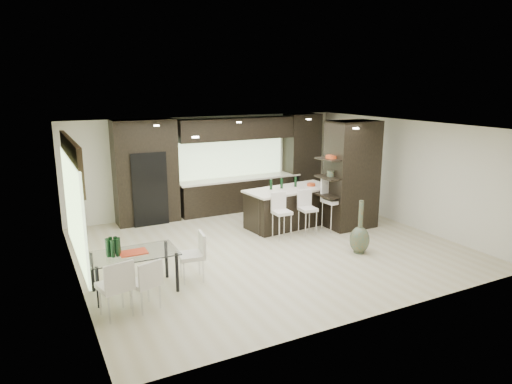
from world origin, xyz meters
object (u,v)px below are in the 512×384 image
floor_vase (360,227)px  chair_far (115,290)px  stool_right (333,210)px  chair_end (192,259)px  bench (284,217)px  dining_table (135,272)px  chair_near (145,286)px  stool_mid (308,217)px  kitchen_island (290,207)px  stool_left (282,221)px

floor_vase → chair_far: size_ratio=1.33×
stool_right → chair_end: stool_right is taller
bench → floor_vase: bearing=-96.4°
chair_far → dining_table: bearing=45.1°
chair_near → stool_mid: bearing=4.8°
stool_mid → stool_right: (0.73, -0.04, 0.09)m
stool_right → chair_end: 4.30m
kitchen_island → chair_near: kitchen_island is taller
kitchen_island → bench: kitchen_island is taller
floor_vase → stool_mid: bearing=100.9°
stool_left → chair_end: size_ratio=1.06×
kitchen_island → bench: size_ratio=1.83×
chair_near → kitchen_island: bearing=12.8°
kitchen_island → floor_vase: (0.30, -2.37, 0.09)m
kitchen_island → floor_vase: floor_vase is taller
stool_right → stool_left: bearing=176.4°
bench → chair_far: chair_far is taller
floor_vase → dining_table: (-4.75, 0.31, -0.23)m
floor_vase → chair_near: floor_vase is taller
floor_vase → chair_far: (-5.22, -0.43, -0.15)m
stool_mid → chair_near: (-4.45, -1.98, -0.04)m
kitchen_island → chair_near: size_ratio=2.98×
kitchen_island → stool_right: size_ratio=2.25×
chair_far → stool_left: bearing=12.8°
stool_mid → bench: 0.86m
kitchen_island → dining_table: (-4.45, -2.06, -0.13)m
chair_near → dining_table: bearing=70.8°
bench → chair_near: chair_near is taller
floor_vase → bench: bearing=101.0°
dining_table → chair_far: bearing=-121.7°
stool_right → bench: 1.27m
stool_mid → floor_vase: floor_vase is taller
stool_right → chair_far: stool_right is taller
kitchen_island → chair_end: (-3.40, -2.06, -0.07)m
dining_table → chair_end: (1.05, 0.00, 0.06)m
stool_mid → stool_right: bearing=0.3°
stool_mid → chair_end: 3.63m
dining_table → chair_end: chair_end is taller
kitchen_island → bench: 0.29m
stool_mid → bench: bearing=104.8°
bench → dining_table: dining_table is taller
kitchen_island → chair_far: size_ratio=2.69×
stool_mid → chair_near: size_ratio=1.09×
chair_near → chair_far: size_ratio=0.90×
kitchen_island → chair_end: 3.98m
chair_far → stool_mid: bearing=9.5°
stool_left → stool_right: size_ratio=0.84×
stool_left → kitchen_island: bearing=49.6°
stool_mid → dining_table: 4.63m
floor_vase → chair_far: 5.24m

